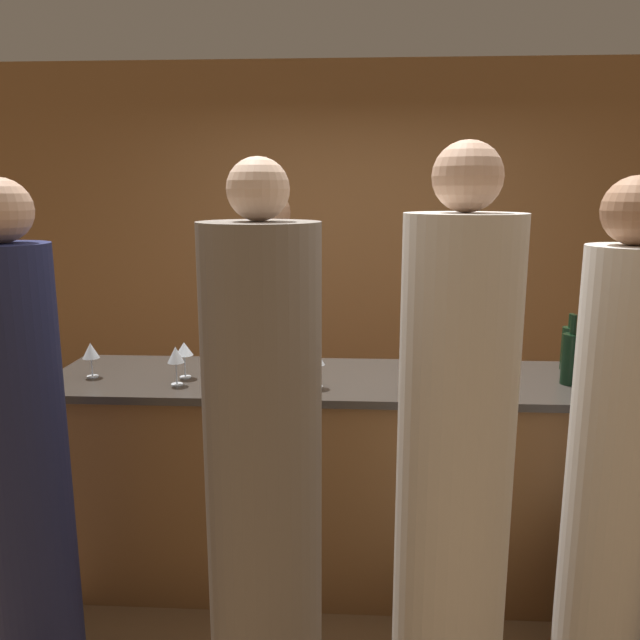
{
  "coord_description": "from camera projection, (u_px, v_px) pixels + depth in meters",
  "views": [
    {
      "loc": [
        -0.05,
        -2.78,
        1.86
      ],
      "look_at": [
        -0.21,
        0.1,
        1.27
      ],
      "focal_mm": 35.0,
      "sensor_mm": 36.0,
      "label": 1
    }
  ],
  "objects": [
    {
      "name": "bar_counter",
      "position": [
        363.0,
        479.0,
        2.99
      ],
      "size": [
        2.93,
        0.67,
        1.02
      ],
      "color": "brown",
      "rests_on": "ground_plane"
    },
    {
      "name": "wine_glass_1",
      "position": [
        91.0,
        351.0,
        2.88
      ],
      "size": [
        0.08,
        0.08,
        0.16
      ],
      "color": "silver",
      "rests_on": "bar_counter"
    },
    {
      "name": "wine_bottle_1",
      "position": [
        571.0,
        358.0,
        2.77
      ],
      "size": [
        0.08,
        0.08,
        0.32
      ],
      "color": "black",
      "rests_on": "bar_counter"
    },
    {
      "name": "wine_glass_3",
      "position": [
        317.0,
        360.0,
        2.72
      ],
      "size": [
        0.07,
        0.07,
        0.16
      ],
      "color": "silver",
      "rests_on": "bar_counter"
    },
    {
      "name": "wine_bottle_0",
      "position": [
        263.0,
        348.0,
        2.98
      ],
      "size": [
        0.08,
        0.08,
        0.29
      ],
      "color": "black",
      "rests_on": "bar_counter"
    },
    {
      "name": "wine_bottle_2",
      "position": [
        569.0,
        347.0,
        3.0
      ],
      "size": [
        0.08,
        0.08,
        0.28
      ],
      "color": "black",
      "rests_on": "bar_counter"
    },
    {
      "name": "ground_plane",
      "position": [
        361.0,
        574.0,
        3.09
      ],
      "size": [
        14.0,
        14.0,
        0.0
      ],
      "primitive_type": "plane",
      "color": "brown"
    },
    {
      "name": "wine_glass_6",
      "position": [
        184.0,
        350.0,
        2.87
      ],
      "size": [
        0.08,
        0.08,
        0.17
      ],
      "color": "silver",
      "rests_on": "bar_counter"
    },
    {
      "name": "back_wall",
      "position": [
        361.0,
        254.0,
        4.74
      ],
      "size": [
        8.0,
        0.06,
        2.8
      ],
      "color": "olive",
      "rests_on": "ground_plane"
    },
    {
      "name": "guest_3",
      "position": [
        454.0,
        467.0,
        2.13
      ],
      "size": [
        0.39,
        0.39,
        2.02
      ],
      "color": "silver",
      "rests_on": "ground_plane"
    },
    {
      "name": "bartender",
      "position": [
        273.0,
        362.0,
        3.7
      ],
      "size": [
        0.34,
        0.34,
        1.86
      ],
      "rotation": [
        0.0,
        0.0,
        3.14
      ],
      "color": "#B2B2B7",
      "rests_on": "ground_plane"
    },
    {
      "name": "guest_2",
      "position": [
        25.0,
        462.0,
        2.25
      ],
      "size": [
        0.31,
        0.31,
        1.91
      ],
      "color": "#1E234C",
      "rests_on": "ground_plane"
    },
    {
      "name": "wine_glass_5",
      "position": [
        272.0,
        353.0,
        2.86
      ],
      "size": [
        0.08,
        0.08,
        0.16
      ],
      "color": "silver",
      "rests_on": "bar_counter"
    },
    {
      "name": "guest_0",
      "position": [
        264.0,
        478.0,
        2.11
      ],
      "size": [
        0.39,
        0.39,
        1.97
      ],
      "color": "gray",
      "rests_on": "ground_plane"
    },
    {
      "name": "wine_glass_0",
      "position": [
        176.0,
        356.0,
        2.75
      ],
      "size": [
        0.07,
        0.07,
        0.18
      ],
      "color": "silver",
      "rests_on": "bar_counter"
    },
    {
      "name": "wine_glass_2",
      "position": [
        282.0,
        362.0,
        2.71
      ],
      "size": [
        0.07,
        0.07,
        0.16
      ],
      "color": "silver",
      "rests_on": "bar_counter"
    },
    {
      "name": "wine_glass_4",
      "position": [
        408.0,
        363.0,
        2.62
      ],
      "size": [
        0.07,
        0.07,
        0.18
      ],
      "color": "silver",
      "rests_on": "bar_counter"
    },
    {
      "name": "guest_1",
      "position": [
        612.0,
        463.0,
        2.23
      ],
      "size": [
        0.31,
        0.31,
        1.91
      ],
      "color": "silver",
      "rests_on": "ground_plane"
    }
  ]
}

